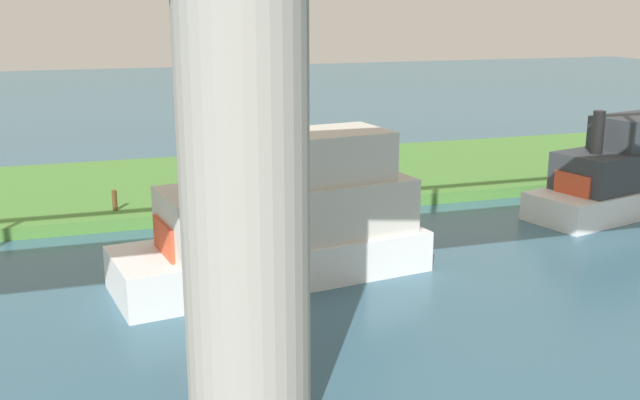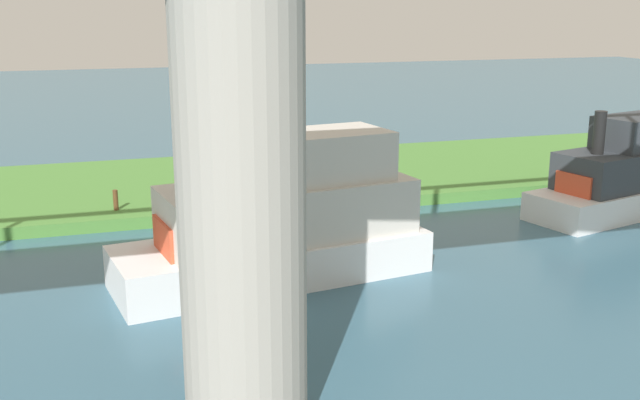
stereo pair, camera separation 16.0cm
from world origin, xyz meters
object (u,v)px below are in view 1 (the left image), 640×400
houseboat_blue (283,221)px  riverboat_paddlewheel (625,173)px  person_on_bank (205,190)px  mooring_post (115,200)px  bridge_pylon (245,187)px

houseboat_blue → riverboat_paddlewheel: size_ratio=1.13×
person_on_bank → houseboat_blue: 7.97m
houseboat_blue → riverboat_paddlewheel: 16.46m
mooring_post → riverboat_paddlewheel: size_ratio=0.09×
person_on_bank → riverboat_paddlewheel: riverboat_paddlewheel is taller
mooring_post → riverboat_paddlewheel: bearing=167.0°
bridge_pylon → riverboat_paddlewheel: 22.81m
bridge_pylon → houseboat_blue: bridge_pylon is taller
mooring_post → houseboat_blue: bearing=120.7°
bridge_pylon → houseboat_blue: 9.62m
bridge_pylon → mooring_post: bearing=-83.4°
houseboat_blue → riverboat_paddlewheel: houseboat_blue is taller
mooring_post → riverboat_paddlewheel: 21.59m
bridge_pylon → person_on_bank: bearing=-95.9°
person_on_bank → mooring_post: bearing=-7.4°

